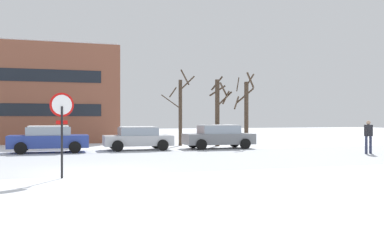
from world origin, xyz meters
name	(u,v)px	position (x,y,z in m)	size (l,w,h in m)	color
ground_plane	(90,172)	(0.00, 0.00, 0.00)	(120.00, 120.00, 0.00)	white
road_surface	(82,162)	(0.00, 3.91, 0.00)	(80.00, 9.82, 0.00)	#B7BCC4
stop_sign	(62,118)	(-0.99, -1.29, 1.89)	(0.74, 0.18, 2.69)	black
parked_car_blue	(49,139)	(-1.38, 9.71, 0.75)	(4.24, 2.22, 1.46)	#283D93
parked_car_silver	(138,138)	(3.63, 9.99, 0.71)	(4.04, 2.18, 1.39)	silver
parked_car_gray	(219,136)	(8.63, 9.71, 0.75)	(4.36, 2.07, 1.48)	slate
pedestrian_crossing	(368,134)	(14.71, 3.57, 1.03)	(0.51, 0.44, 1.76)	#2D334C
tree_far_right	(246,110)	(11.37, 11.62, 2.46)	(1.77, 1.53, 4.96)	#423326
tree_far_left	(180,109)	(7.19, 13.19, 2.52)	(2.22, 2.21, 5.16)	#423326
tree_far_mid	(218,109)	(9.52, 12.07, 2.49)	(1.28, 1.69, 4.77)	#423326
building_far_left	(23,95)	(-3.36, 23.23, 3.76)	(14.30, 11.02, 7.53)	brown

